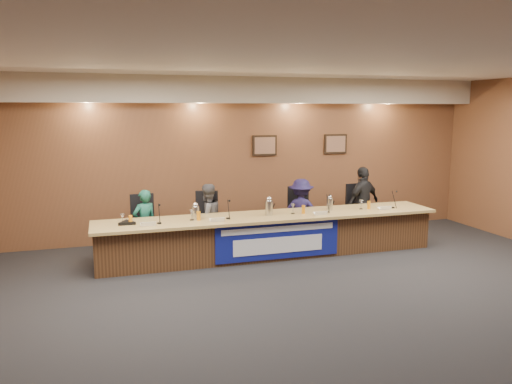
% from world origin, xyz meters
% --- Properties ---
extents(floor, '(10.00, 10.00, 0.00)m').
position_xyz_m(floor, '(0.00, 0.00, 0.00)').
color(floor, black).
rests_on(floor, ground).
extents(ceiling, '(10.00, 8.00, 0.04)m').
position_xyz_m(ceiling, '(0.00, 0.00, 3.20)').
color(ceiling, silver).
rests_on(ceiling, wall_back).
extents(wall_back, '(10.00, 0.04, 3.20)m').
position_xyz_m(wall_back, '(0.00, 4.00, 1.60)').
color(wall_back, brown).
rests_on(wall_back, floor).
extents(soffit, '(10.00, 0.50, 0.50)m').
position_xyz_m(soffit, '(0.00, 3.75, 2.95)').
color(soffit, beige).
rests_on(soffit, wall_back).
extents(dais_body, '(6.00, 0.80, 0.70)m').
position_xyz_m(dais_body, '(0.00, 2.40, 0.35)').
color(dais_body, '#482C19').
rests_on(dais_body, floor).
extents(dais_top, '(6.10, 0.95, 0.05)m').
position_xyz_m(dais_top, '(0.00, 2.35, 0.72)').
color(dais_top, '#A4864D').
rests_on(dais_top, dais_body).
extents(banner, '(2.20, 0.02, 0.65)m').
position_xyz_m(banner, '(0.00, 1.99, 0.38)').
color(banner, navy).
rests_on(banner, dais_body).
extents(banner_text_upper, '(2.00, 0.01, 0.10)m').
position_xyz_m(banner_text_upper, '(0.00, 1.97, 0.58)').
color(banner_text_upper, silver).
rests_on(banner_text_upper, banner).
extents(banner_text_lower, '(1.60, 0.01, 0.28)m').
position_xyz_m(banner_text_lower, '(0.00, 1.97, 0.30)').
color(banner_text_lower, silver).
rests_on(banner_text_lower, banner).
extents(wall_photo_left, '(0.52, 0.04, 0.42)m').
position_xyz_m(wall_photo_left, '(0.40, 3.97, 1.85)').
color(wall_photo_left, black).
rests_on(wall_photo_left, wall_back).
extents(wall_photo_right, '(0.52, 0.04, 0.42)m').
position_xyz_m(wall_photo_right, '(2.00, 3.97, 1.85)').
color(wall_photo_right, black).
rests_on(wall_photo_right, wall_back).
extents(panelist_a, '(0.52, 0.44, 1.20)m').
position_xyz_m(panelist_a, '(-2.14, 3.01, 0.60)').
color(panelist_a, '#175546').
rests_on(panelist_a, floor).
extents(panelist_b, '(0.74, 0.67, 1.25)m').
position_xyz_m(panelist_b, '(-1.02, 3.01, 0.63)').
color(panelist_b, '#4E4D52').
rests_on(panelist_b, floor).
extents(panelist_c, '(0.94, 0.75, 1.27)m').
position_xyz_m(panelist_c, '(0.83, 3.01, 0.63)').
color(panelist_c, '#18133B').
rests_on(panelist_c, floor).
extents(panelist_d, '(0.93, 0.64, 1.46)m').
position_xyz_m(panelist_d, '(2.17, 3.01, 0.73)').
color(panelist_d, black).
rests_on(panelist_d, floor).
extents(office_chair_a, '(0.50, 0.50, 0.08)m').
position_xyz_m(office_chair_a, '(-2.14, 3.11, 0.48)').
color(office_chair_a, black).
rests_on(office_chair_a, floor).
extents(office_chair_b, '(0.59, 0.59, 0.08)m').
position_xyz_m(office_chair_b, '(-1.02, 3.11, 0.48)').
color(office_chair_b, black).
rests_on(office_chair_b, floor).
extents(office_chair_c, '(0.60, 0.60, 0.08)m').
position_xyz_m(office_chair_c, '(0.83, 3.11, 0.48)').
color(office_chair_c, black).
rests_on(office_chair_c, floor).
extents(office_chair_d, '(0.50, 0.50, 0.08)m').
position_xyz_m(office_chair_d, '(2.17, 3.11, 0.48)').
color(office_chair_d, black).
rests_on(office_chair_d, floor).
extents(nameplate_a, '(0.24, 0.08, 0.10)m').
position_xyz_m(nameplate_a, '(-2.15, 2.10, 0.80)').
color(nameplate_a, white).
rests_on(nameplate_a, dais_top).
extents(microphone_a, '(0.07, 0.07, 0.02)m').
position_xyz_m(microphone_a, '(-1.96, 2.23, 0.76)').
color(microphone_a, black).
rests_on(microphone_a, dais_top).
extents(juice_glass_a, '(0.06, 0.06, 0.15)m').
position_xyz_m(juice_glass_a, '(-2.41, 2.31, 0.82)').
color(juice_glass_a, orange).
rests_on(juice_glass_a, dais_top).
extents(water_glass_a, '(0.08, 0.08, 0.18)m').
position_xyz_m(water_glass_a, '(-2.53, 2.33, 0.84)').
color(water_glass_a, silver).
rests_on(water_glass_a, dais_top).
extents(nameplate_b, '(0.24, 0.08, 0.10)m').
position_xyz_m(nameplate_b, '(-1.03, 2.08, 0.80)').
color(nameplate_b, white).
rests_on(nameplate_b, dais_top).
extents(microphone_b, '(0.07, 0.07, 0.02)m').
position_xyz_m(microphone_b, '(-0.81, 2.26, 0.76)').
color(microphone_b, black).
rests_on(microphone_b, dais_top).
extents(juice_glass_b, '(0.06, 0.06, 0.15)m').
position_xyz_m(juice_glass_b, '(-1.30, 2.29, 0.82)').
color(juice_glass_b, orange).
rests_on(juice_glass_b, dais_top).
extents(water_glass_b, '(0.08, 0.08, 0.18)m').
position_xyz_m(water_glass_b, '(-1.42, 2.33, 0.84)').
color(water_glass_b, silver).
rests_on(water_glass_b, dais_top).
extents(nameplate_c, '(0.24, 0.08, 0.10)m').
position_xyz_m(nameplate_c, '(0.83, 2.07, 0.80)').
color(nameplate_c, white).
rests_on(nameplate_c, dais_top).
extents(microphone_c, '(0.07, 0.07, 0.02)m').
position_xyz_m(microphone_c, '(1.02, 2.26, 0.76)').
color(microphone_c, black).
rests_on(microphone_c, dais_top).
extents(juice_glass_c, '(0.06, 0.06, 0.15)m').
position_xyz_m(juice_glass_c, '(0.58, 2.29, 0.82)').
color(juice_glass_c, orange).
rests_on(juice_glass_c, dais_top).
extents(water_glass_c, '(0.08, 0.08, 0.18)m').
position_xyz_m(water_glass_c, '(0.39, 2.32, 0.84)').
color(water_glass_c, silver).
rests_on(water_glass_c, dais_top).
extents(nameplate_d, '(0.24, 0.08, 0.10)m').
position_xyz_m(nameplate_d, '(2.15, 2.13, 0.80)').
color(nameplate_d, white).
rests_on(nameplate_d, dais_top).
extents(microphone_d, '(0.07, 0.07, 0.02)m').
position_xyz_m(microphone_d, '(2.38, 2.26, 0.76)').
color(microphone_d, black).
rests_on(microphone_d, dais_top).
extents(juice_glass_d, '(0.06, 0.06, 0.15)m').
position_xyz_m(juice_glass_d, '(1.90, 2.31, 0.82)').
color(juice_glass_d, orange).
rests_on(juice_glass_d, dais_top).
extents(water_glass_d, '(0.08, 0.08, 0.18)m').
position_xyz_m(water_glass_d, '(1.75, 2.34, 0.84)').
color(water_glass_d, silver).
rests_on(water_glass_d, dais_top).
extents(carafe_left, '(0.13, 0.13, 0.23)m').
position_xyz_m(carafe_left, '(-1.35, 2.36, 0.86)').
color(carafe_left, silver).
rests_on(carafe_left, dais_top).
extents(carafe_mid, '(0.13, 0.13, 0.26)m').
position_xyz_m(carafe_mid, '(-0.05, 2.35, 0.88)').
color(carafe_mid, silver).
rests_on(carafe_mid, dais_top).
extents(carafe_right, '(0.11, 0.11, 0.22)m').
position_xyz_m(carafe_right, '(1.16, 2.44, 0.86)').
color(carafe_right, silver).
rests_on(carafe_right, dais_top).
extents(speakerphone, '(0.32, 0.32, 0.05)m').
position_xyz_m(speakerphone, '(-2.47, 2.35, 0.78)').
color(speakerphone, black).
rests_on(speakerphone, dais_top).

